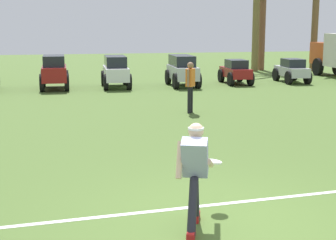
% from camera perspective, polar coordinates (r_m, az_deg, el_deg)
% --- Properties ---
extents(ground_plane, '(80.00, 80.00, 0.00)m').
position_cam_1_polar(ground_plane, '(7.35, 6.12, -11.15)').
color(ground_plane, '#486529').
extents(field_line_paint, '(23.38, 1.96, 0.01)m').
position_cam_1_polar(field_line_paint, '(7.95, 4.60, -9.39)').
color(field_line_paint, white).
rests_on(field_line_paint, ground_plane).
extents(frisbee_thrower, '(0.70, 1.00, 1.42)m').
position_cam_1_polar(frisbee_thrower, '(6.91, 2.99, -5.57)').
color(frisbee_thrower, '#23232D').
rests_on(frisbee_thrower, ground_plane).
extents(frisbee_in_flight, '(0.26, 0.26, 0.06)m').
position_cam_1_polar(frisbee_in_flight, '(7.69, 5.06, -4.61)').
color(frisbee_in_flight, white).
extents(teammate_near_sideline, '(0.35, 0.45, 1.56)m').
position_cam_1_polar(teammate_near_sideline, '(15.75, 2.49, 4.19)').
color(teammate_near_sideline, black).
rests_on(teammate_near_sideline, ground_plane).
extents(parked_car_slot_b, '(1.18, 2.36, 1.40)m').
position_cam_1_polar(parked_car_slot_b, '(22.01, -12.49, 5.29)').
color(parked_car_slot_b, maroon).
rests_on(parked_car_slot_b, ground_plane).
extents(parked_car_slot_c, '(1.22, 2.43, 1.34)m').
position_cam_1_polar(parked_car_slot_c, '(22.17, -5.83, 5.47)').
color(parked_car_slot_c, silver).
rests_on(parked_car_slot_c, ground_plane).
extents(parked_car_slot_d, '(1.18, 2.42, 1.34)m').
position_cam_1_polar(parked_car_slot_d, '(22.48, 1.60, 5.60)').
color(parked_car_slot_d, '#B7BABF').
rests_on(parked_car_slot_d, ground_plane).
extents(parked_car_slot_e, '(1.15, 2.23, 1.10)m').
position_cam_1_polar(parked_car_slot_e, '(23.58, 7.51, 5.37)').
color(parked_car_slot_e, maroon).
rests_on(parked_car_slot_e, ground_plane).
extents(parked_car_slot_f, '(1.18, 2.24, 1.10)m').
position_cam_1_polar(parked_car_slot_f, '(24.60, 13.57, 5.38)').
color(parked_car_slot_f, '#B7BABF').
rests_on(parked_car_slot_f, ground_plane).
extents(palm_tree_left_of_centre, '(3.10, 3.66, 5.81)m').
position_cam_1_polar(palm_tree_left_of_centre, '(29.99, 9.76, 11.70)').
color(palm_tree_left_of_centre, brown).
rests_on(palm_tree_left_of_centre, ground_plane).
extents(palm_tree_right_of_centre, '(3.81, 3.67, 5.24)m').
position_cam_1_polar(palm_tree_right_of_centre, '(30.68, 10.45, 11.44)').
color(palm_tree_right_of_centre, brown).
rests_on(palm_tree_right_of_centre, ground_plane).
extents(palm_tree_far_right, '(3.17, 2.79, 5.79)m').
position_cam_1_polar(palm_tree_far_right, '(30.77, 16.03, 11.36)').
color(palm_tree_far_right, brown).
rests_on(palm_tree_far_right, ground_plane).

